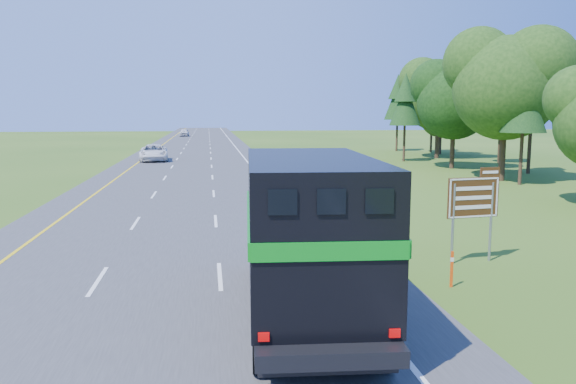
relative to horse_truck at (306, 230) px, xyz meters
name	(u,v)px	position (x,y,z in m)	size (l,w,h in m)	color
road	(193,164)	(-3.92, 42.60, -2.17)	(15.00, 260.00, 0.04)	#38383A
lane_markings	(193,164)	(-3.92, 42.60, -2.15)	(11.15, 260.00, 0.01)	yellow
tree_wall_right	(566,99)	(22.08, 22.60, 3.81)	(16.00, 100.00, 12.00)	#17340E
horse_truck	(306,230)	(0.00, 0.00, 0.00)	(3.42, 9.25, 4.02)	black
white_suv	(154,153)	(-8.03, 46.61, -1.30)	(2.82, 6.12, 1.70)	silver
far_car	(184,133)	(-7.34, 107.39, -1.37)	(1.84, 4.58, 1.56)	silver
exit_sign	(474,201)	(6.47, 4.18, -0.08)	(1.91, 0.29, 3.25)	gray
delineator	(452,268)	(4.61, 1.65, -1.61)	(0.09, 0.05, 1.08)	#F9460D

